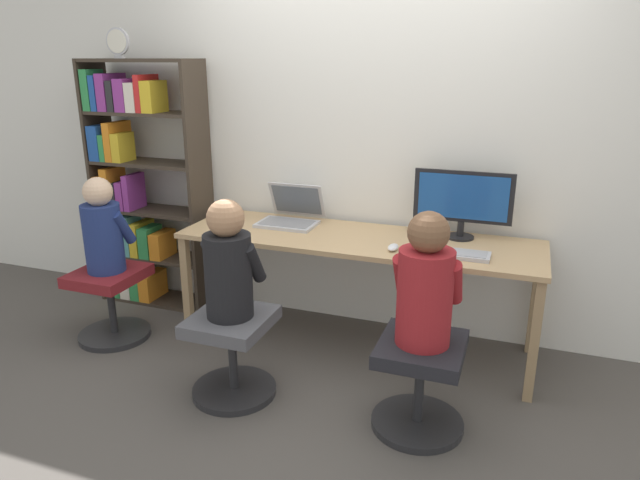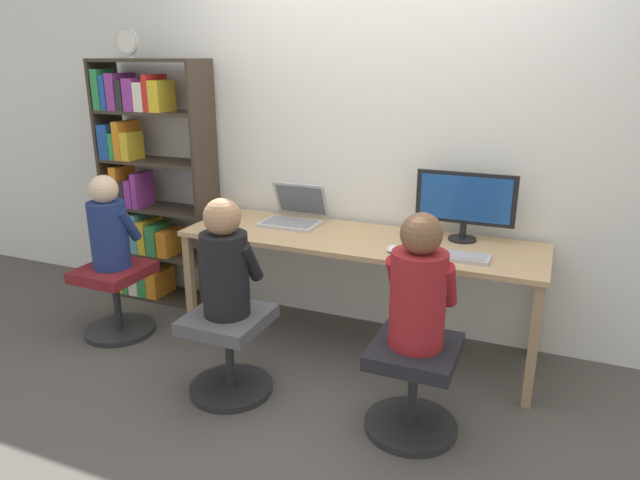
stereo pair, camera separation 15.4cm
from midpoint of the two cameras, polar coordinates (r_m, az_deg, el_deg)
ground_plane at (r=3.48m, az=3.17°, el=-12.78°), size 14.00×14.00×0.00m
wall_back at (r=3.71m, az=7.33°, el=10.39°), size 10.00×0.05×2.60m
desk at (r=3.49m, az=5.16°, el=-0.80°), size 2.19×0.65×0.73m
desktop_monitor at (r=3.47m, az=15.54°, el=3.59°), size 0.58×0.17×0.41m
laptop at (r=3.75m, az=-1.49°, el=2.48°), size 0.38×0.36×0.25m
keyboard at (r=3.21m, az=13.96°, el=-1.45°), size 0.45×0.15×0.03m
computer_mouse_by_keyboard at (r=3.25m, az=8.61°, el=-0.85°), size 0.06×0.11×0.03m
office_chair_left at (r=2.90m, az=10.84°, el=-13.69°), size 0.46×0.46×0.47m
office_chair_right at (r=3.17m, az=-7.67°, el=-10.55°), size 0.46×0.46×0.47m
person_at_monitor at (r=2.68m, az=11.47°, el=-4.67°), size 0.32×0.29×0.65m
person_at_laptop at (r=2.98m, az=-8.02°, el=-2.25°), size 0.30×0.28×0.63m
bookshelf at (r=4.36m, az=-16.14°, el=5.08°), size 0.86×0.30×1.76m
desk_clock at (r=4.20m, az=-17.71°, el=18.32°), size 0.17×0.03×0.19m
office_chair_side at (r=3.99m, az=-18.67°, el=-5.23°), size 0.46×0.46×0.47m
person_near_shelf at (r=3.84m, az=-19.32°, el=1.30°), size 0.29×0.27×0.61m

